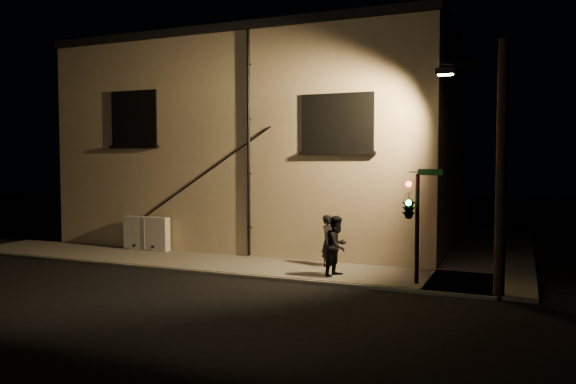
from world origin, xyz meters
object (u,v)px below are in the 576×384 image
at_px(pedestrian_a, 328,241).
at_px(streetlamp_pole, 497,162).
at_px(pedestrian_b, 337,246).
at_px(utility_cabinet, 147,233).
at_px(traffic_signal, 410,207).

bearing_deg(pedestrian_a, streetlamp_pole, -99.96).
bearing_deg(pedestrian_b, utility_cabinet, 92.16).
height_order(utility_cabinet, pedestrian_b, pedestrian_b).
relative_size(pedestrian_a, streetlamp_pole, 0.25).
bearing_deg(streetlamp_pole, pedestrian_a, 159.15).
relative_size(pedestrian_a, traffic_signal, 0.52).
relative_size(utility_cabinet, traffic_signal, 0.61).
relative_size(pedestrian_b, streetlamp_pole, 0.27).
height_order(traffic_signal, streetlamp_pole, streetlamp_pole).
distance_m(pedestrian_a, streetlamp_pole, 6.34).
height_order(utility_cabinet, traffic_signal, traffic_signal).
height_order(pedestrian_b, traffic_signal, traffic_signal).
relative_size(traffic_signal, streetlamp_pole, 0.49).
bearing_deg(pedestrian_b, pedestrian_a, 42.78).
bearing_deg(utility_cabinet, traffic_signal, -11.18).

